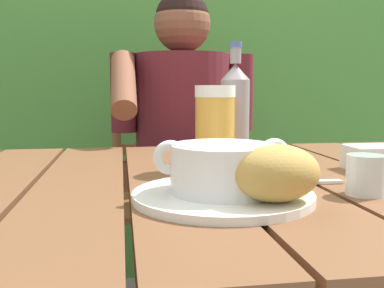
% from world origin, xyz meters
% --- Properties ---
extents(dining_table, '(1.42, 0.89, 0.74)m').
position_xyz_m(dining_table, '(0.00, 0.00, 0.66)').
color(dining_table, brown).
rests_on(dining_table, ground_plane).
extents(hedge_backdrop, '(3.77, 1.00, 2.94)m').
position_xyz_m(hedge_backdrop, '(0.22, 1.61, 1.32)').
color(hedge_backdrop, '#488337').
rests_on(hedge_backdrop, ground_plane).
extents(chair_near_diner, '(0.49, 0.43, 1.01)m').
position_xyz_m(chair_near_diner, '(0.12, 0.88, 0.50)').
color(chair_near_diner, brown).
rests_on(chair_near_diner, ground_plane).
extents(person_eating, '(0.48, 0.47, 1.23)m').
position_xyz_m(person_eating, '(0.12, 0.69, 0.72)').
color(person_eating, maroon).
rests_on(person_eating, ground_plane).
extents(serving_plate, '(0.27, 0.27, 0.01)m').
position_xyz_m(serving_plate, '(0.06, -0.16, 0.75)').
color(serving_plate, white).
rests_on(serving_plate, dining_table).
extents(soup_bowl, '(0.20, 0.15, 0.08)m').
position_xyz_m(soup_bowl, '(0.06, -0.16, 0.79)').
color(soup_bowl, white).
rests_on(soup_bowl, serving_plate).
extents(bread_roll, '(0.14, 0.11, 0.08)m').
position_xyz_m(bread_roll, '(0.12, -0.23, 0.79)').
color(bread_roll, '#BD9347').
rests_on(bread_roll, serving_plate).
extents(beer_glass, '(0.08, 0.08, 0.17)m').
position_xyz_m(beer_glass, '(0.10, 0.06, 0.83)').
color(beer_glass, gold).
rests_on(beer_glass, dining_table).
extents(beer_bottle, '(0.06, 0.06, 0.26)m').
position_xyz_m(beer_bottle, '(0.15, 0.12, 0.85)').
color(beer_bottle, gray).
rests_on(beer_bottle, dining_table).
extents(water_glass_small, '(0.06, 0.06, 0.06)m').
position_xyz_m(water_glass_small, '(0.28, -0.17, 0.77)').
color(water_glass_small, silver).
rests_on(water_glass_small, dining_table).
extents(butter_tub, '(0.11, 0.08, 0.05)m').
position_xyz_m(butter_tub, '(0.41, 0.02, 0.77)').
color(butter_tub, white).
rests_on(butter_tub, dining_table).
extents(table_knife, '(0.17, 0.03, 0.01)m').
position_xyz_m(table_knife, '(0.19, -0.08, 0.75)').
color(table_knife, silver).
rests_on(table_knife, dining_table).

